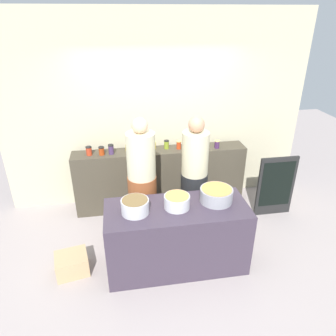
% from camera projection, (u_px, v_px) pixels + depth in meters
% --- Properties ---
extents(ground, '(12.00, 12.00, 0.00)m').
position_uv_depth(ground, '(172.00, 247.00, 4.31)').
color(ground, '#9C8F8D').
extents(storefront_wall, '(4.80, 0.12, 3.00)m').
position_uv_depth(storefront_wall, '(157.00, 112.00, 4.92)').
color(storefront_wall, '#B2AA8D').
rests_on(storefront_wall, ground).
extents(display_shelf, '(2.70, 0.36, 1.00)m').
position_uv_depth(display_shelf, '(160.00, 178.00, 5.06)').
color(display_shelf, '#3E382C').
rests_on(display_shelf, ground).
extents(prep_table, '(1.70, 0.70, 0.85)m').
position_uv_depth(prep_table, '(177.00, 237.00, 3.85)').
color(prep_table, '#362C3A').
rests_on(prep_table, ground).
extents(preserve_jar_0, '(0.09, 0.09, 0.13)m').
position_uv_depth(preserve_jar_0, '(89.00, 151.00, 4.63)').
color(preserve_jar_0, '#A9341C').
rests_on(preserve_jar_0, display_shelf).
extents(preserve_jar_1, '(0.09, 0.09, 0.13)m').
position_uv_depth(preserve_jar_1, '(102.00, 151.00, 4.64)').
color(preserve_jar_1, '#993512').
rests_on(preserve_jar_1, display_shelf).
extents(preserve_jar_2, '(0.08, 0.08, 0.15)m').
position_uv_depth(preserve_jar_2, '(111.00, 149.00, 4.66)').
color(preserve_jar_2, '#402D53').
rests_on(preserve_jar_2, display_shelf).
extents(preserve_jar_3, '(0.07, 0.07, 0.12)m').
position_uv_depth(preserve_jar_3, '(128.00, 147.00, 4.79)').
color(preserve_jar_3, yellow).
rests_on(preserve_jar_3, display_shelf).
extents(preserve_jar_4, '(0.08, 0.08, 0.13)m').
position_uv_depth(preserve_jar_4, '(138.00, 148.00, 4.75)').
color(preserve_jar_4, brown).
rests_on(preserve_jar_4, display_shelf).
extents(preserve_jar_5, '(0.08, 0.08, 0.12)m').
position_uv_depth(preserve_jar_5, '(153.00, 145.00, 4.85)').
color(preserve_jar_5, gold).
rests_on(preserve_jar_5, display_shelf).
extents(preserve_jar_6, '(0.08, 0.08, 0.13)m').
position_uv_depth(preserve_jar_6, '(166.00, 144.00, 4.85)').
color(preserve_jar_6, olive).
rests_on(preserve_jar_6, display_shelf).
extents(preserve_jar_7, '(0.07, 0.07, 0.13)m').
position_uv_depth(preserve_jar_7, '(179.00, 145.00, 4.85)').
color(preserve_jar_7, '#AA3416').
rests_on(preserve_jar_7, display_shelf).
extents(preserve_jar_8, '(0.08, 0.08, 0.13)m').
position_uv_depth(preserve_jar_8, '(217.00, 144.00, 4.87)').
color(preserve_jar_8, '#3F2349').
rests_on(preserve_jar_8, display_shelf).
extents(cooking_pot_left, '(0.32, 0.32, 0.17)m').
position_uv_depth(cooking_pot_left, '(135.00, 206.00, 3.54)').
color(cooking_pot_left, '#B7B7BC').
rests_on(cooking_pot_left, prep_table).
extents(cooking_pot_center, '(0.30, 0.30, 0.16)m').
position_uv_depth(cooking_pot_center, '(177.00, 201.00, 3.64)').
color(cooking_pot_center, '#B7B7BC').
rests_on(cooking_pot_center, prep_table).
extents(cooking_pot_right, '(0.39, 0.39, 0.17)m').
position_uv_depth(cooking_pot_right, '(216.00, 195.00, 3.76)').
color(cooking_pot_right, gray).
rests_on(cooking_pot_right, prep_table).
extents(cook_with_tongs, '(0.38, 0.38, 1.78)m').
position_uv_depth(cook_with_tongs, '(142.00, 188.00, 4.15)').
color(cook_with_tongs, brown).
rests_on(cook_with_tongs, ground).
extents(cook_in_cap, '(0.37, 0.37, 1.75)m').
position_uv_depth(cook_in_cap, '(194.00, 184.00, 4.28)').
color(cook_in_cap, black).
rests_on(cook_in_cap, ground).
extents(bread_crate, '(0.44, 0.40, 0.25)m').
position_uv_depth(bread_crate, '(72.00, 264.00, 3.85)').
color(bread_crate, tan).
rests_on(bread_crate, ground).
extents(chalkboard_sign, '(0.60, 0.05, 0.99)m').
position_uv_depth(chalkboard_sign, '(276.00, 186.00, 4.82)').
color(chalkboard_sign, black).
rests_on(chalkboard_sign, ground).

